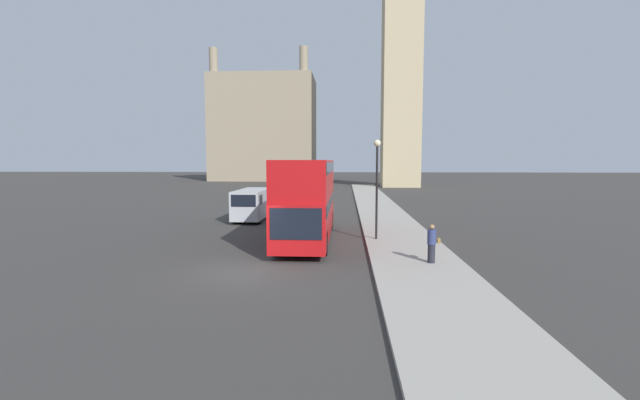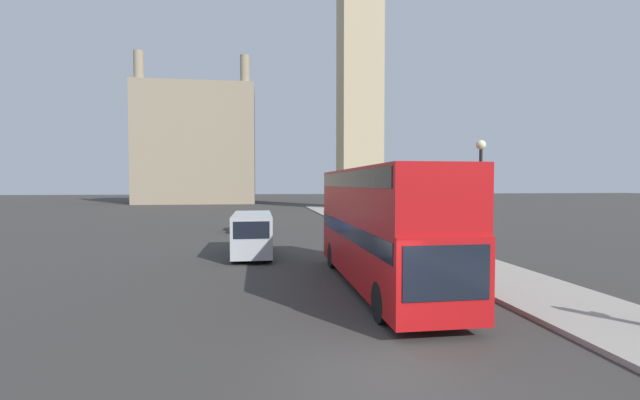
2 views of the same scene
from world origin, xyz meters
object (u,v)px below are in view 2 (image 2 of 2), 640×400
object	(u,v)px
red_double_decker_bus	(380,222)
street_lamp	(480,188)
white_van	(252,233)
parked_sedan	(248,223)

from	to	relation	value
red_double_decker_bus	street_lamp	world-z (taller)	street_lamp
white_van	street_lamp	world-z (taller)	street_lamp
street_lamp	parked_sedan	size ratio (longest dim) A/B	1.13
red_double_decker_bus	parked_sedan	world-z (taller)	red_double_decker_bus
white_van	parked_sedan	bearing A→B (deg)	92.54
red_double_decker_bus	white_van	distance (m)	9.04
white_van	street_lamp	xyz separation A→B (m)	(8.46, -7.91, 2.45)
red_double_decker_bus	parked_sedan	xyz separation A→B (m)	(-5.28, 19.65, -1.77)
street_lamp	parked_sedan	bearing A→B (deg)	114.25
red_double_decker_bus	white_van	xyz separation A→B (m)	(-4.74, 7.59, -1.22)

